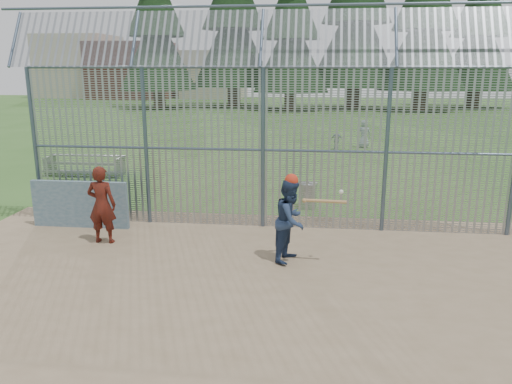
# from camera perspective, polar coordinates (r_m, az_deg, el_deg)

# --- Properties ---
(ground) EXTENTS (120.00, 120.00, 0.00)m
(ground) POSITION_cam_1_polar(r_m,az_deg,el_deg) (9.65, -1.38, -10.43)
(ground) COLOR #2D511E
(ground) RESTS_ON ground
(dirt_infield) EXTENTS (14.00, 10.00, 0.02)m
(dirt_infield) POSITION_cam_1_polar(r_m,az_deg,el_deg) (9.20, -1.82, -11.66)
(dirt_infield) COLOR #756047
(dirt_infield) RESTS_ON ground
(dugout_wall) EXTENTS (2.50, 0.12, 1.20)m
(dugout_wall) POSITION_cam_1_polar(r_m,az_deg,el_deg) (13.41, -19.46, -1.33)
(dugout_wall) COLOR #38566B
(dugout_wall) RESTS_ON dirt_infield
(batter) EXTENTS (0.90, 1.02, 1.75)m
(batter) POSITION_cam_1_polar(r_m,az_deg,el_deg) (10.44, 3.99, -3.25)
(batter) COLOR navy
(batter) RESTS_ON dirt_infield
(onlooker) EXTENTS (0.67, 0.44, 1.82)m
(onlooker) POSITION_cam_1_polar(r_m,az_deg,el_deg) (12.00, -17.22, -1.39)
(onlooker) COLOR maroon
(onlooker) RESTS_ON dirt_infield
(bg_kid_standing) EXTENTS (0.77, 0.58, 1.41)m
(bg_kid_standing) POSITION_cam_1_polar(r_m,az_deg,el_deg) (26.05, 12.25, 6.55)
(bg_kid_standing) COLOR gray
(bg_kid_standing) RESTS_ON ground
(bg_kid_seated) EXTENTS (0.58, 0.25, 0.99)m
(bg_kid_seated) POSITION_cam_1_polar(r_m,az_deg,el_deg) (25.07, 9.21, 5.91)
(bg_kid_seated) COLOR slate
(bg_kid_seated) RESTS_ON ground
(batting_gear) EXTENTS (1.27, 0.35, 0.56)m
(batting_gear) POSITION_cam_1_polar(r_m,az_deg,el_deg) (10.21, 4.79, 0.91)
(batting_gear) COLOR #B42C18
(batting_gear) RESTS_ON ground
(trash_can) EXTENTS (0.56, 0.56, 0.82)m
(trash_can) POSITION_cam_1_polar(r_m,az_deg,el_deg) (14.56, 5.93, -0.37)
(trash_can) COLOR #999CA2
(trash_can) RESTS_ON ground
(bleacher) EXTENTS (3.00, 0.95, 0.72)m
(bleacher) POSITION_cam_1_polar(r_m,az_deg,el_deg) (20.00, -18.98, 3.00)
(bleacher) COLOR slate
(bleacher) RESTS_ON ground
(backstop_fence) EXTENTS (20.09, 0.81, 5.30)m
(backstop_fence) POSITION_cam_1_polar(r_m,az_deg,el_deg) (12.25, 9.27, 6.21)
(backstop_fence) COLOR #47566B
(backstop_fence) RESTS_ON ground
(distant_buildings) EXTENTS (26.50, 10.50, 8.00)m
(distant_buildings) POSITION_cam_1_polar(r_m,az_deg,el_deg) (69.60, -14.37, 13.40)
(distant_buildings) COLOR brown
(distant_buildings) RESTS_ON ground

